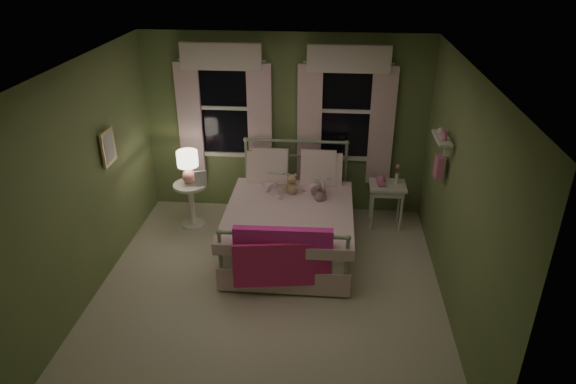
# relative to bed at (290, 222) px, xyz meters

# --- Properties ---
(room_shell) EXTENTS (4.20, 4.20, 4.20)m
(room_shell) POSITION_rel_bed_xyz_m (-0.17, -0.95, 0.92)
(room_shell) COLOR white
(room_shell) RESTS_ON ground
(bed) EXTENTS (1.58, 2.04, 1.18)m
(bed) POSITION_rel_bed_xyz_m (0.00, 0.00, 0.00)
(bed) COLOR white
(bed) RESTS_ON ground
(pink_throw) EXTENTS (1.10, 0.23, 0.71)m
(pink_throw) POSITION_rel_bed_xyz_m (0.00, -1.03, 0.23)
(pink_throw) COLOR #F02FA8
(pink_throw) RESTS_ON bed
(child_left) EXTENTS (0.32, 0.27, 0.76)m
(child_left) POSITION_rel_bed_xyz_m (-0.28, 0.42, 0.56)
(child_left) COLOR #F7D1DD
(child_left) RESTS_ON bed
(child_right) EXTENTS (0.43, 0.37, 0.76)m
(child_right) POSITION_rel_bed_xyz_m (0.28, 0.42, 0.56)
(child_right) COLOR #F7D1DD
(child_right) RESTS_ON bed
(book_left) EXTENTS (0.21, 0.14, 0.26)m
(book_left) POSITION_rel_bed_xyz_m (-0.28, 0.17, 0.58)
(book_left) COLOR beige
(book_left) RESTS_ON child_left
(book_right) EXTENTS (0.22, 0.15, 0.26)m
(book_right) POSITION_rel_bed_xyz_m (0.28, 0.17, 0.54)
(book_right) COLOR beige
(book_right) RESTS_ON child_right
(teddy_bear) EXTENTS (0.22, 0.18, 0.30)m
(teddy_bear) POSITION_rel_bed_xyz_m (0.00, 0.26, 0.41)
(teddy_bear) COLOR tan
(teddy_bear) RESTS_ON bed
(nightstand_left) EXTENTS (0.46, 0.46, 0.65)m
(nightstand_left) POSITION_rel_bed_xyz_m (-1.44, 0.48, 0.03)
(nightstand_left) COLOR white
(nightstand_left) RESTS_ON ground
(table_lamp) EXTENTS (0.29, 0.29, 0.46)m
(table_lamp) POSITION_rel_bed_xyz_m (-1.44, 0.48, 0.57)
(table_lamp) COLOR #DD8682
(table_lamp) RESTS_ON nightstand_left
(book_nightstand) EXTENTS (0.24, 0.27, 0.02)m
(book_nightstand) POSITION_rel_bed_xyz_m (-1.34, 0.40, 0.27)
(book_nightstand) COLOR beige
(book_nightstand) RESTS_ON nightstand_left
(nightstand_right) EXTENTS (0.50, 0.40, 0.64)m
(nightstand_right) POSITION_rel_bed_xyz_m (1.29, 0.70, 0.17)
(nightstand_right) COLOR white
(nightstand_right) RESTS_ON ground
(pink_toy) EXTENTS (0.14, 0.19, 0.14)m
(pink_toy) POSITION_rel_bed_xyz_m (1.19, 0.70, 0.32)
(pink_toy) COLOR pink
(pink_toy) RESTS_ON nightstand_right
(bud_vase) EXTENTS (0.06, 0.06, 0.28)m
(bud_vase) POSITION_rel_bed_xyz_m (1.41, 0.75, 0.41)
(bud_vase) COLOR white
(bud_vase) RESTS_ON nightstand_right
(window_left) EXTENTS (1.34, 0.13, 1.96)m
(window_left) POSITION_rel_bed_xyz_m (-1.02, 1.08, 1.24)
(window_left) COLOR black
(window_left) RESTS_ON room_shell
(window_right) EXTENTS (1.34, 0.13, 1.96)m
(window_right) POSITION_rel_bed_xyz_m (0.68, 1.08, 1.24)
(window_right) COLOR black
(window_right) RESTS_ON room_shell
(wall_shelf) EXTENTS (0.15, 0.50, 0.60)m
(wall_shelf) POSITION_rel_bed_xyz_m (1.73, -0.25, 1.14)
(wall_shelf) COLOR white
(wall_shelf) RESTS_ON room_shell
(framed_picture) EXTENTS (0.03, 0.32, 0.42)m
(framed_picture) POSITION_rel_bed_xyz_m (-2.12, -0.35, 1.12)
(framed_picture) COLOR beige
(framed_picture) RESTS_ON room_shell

